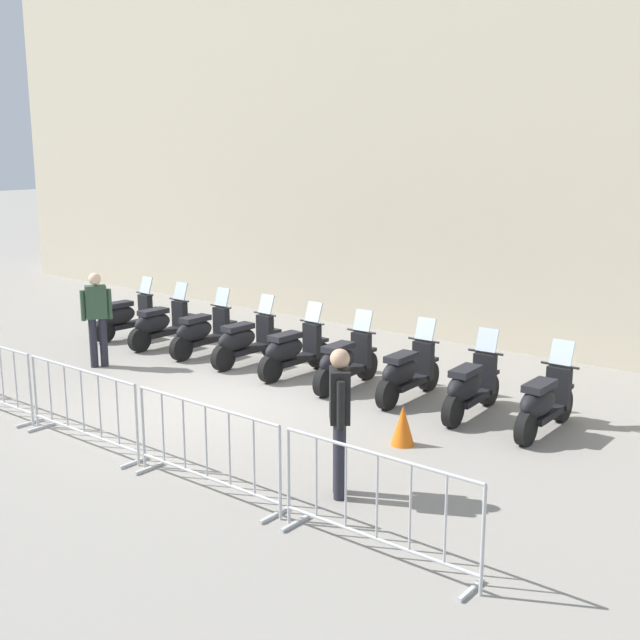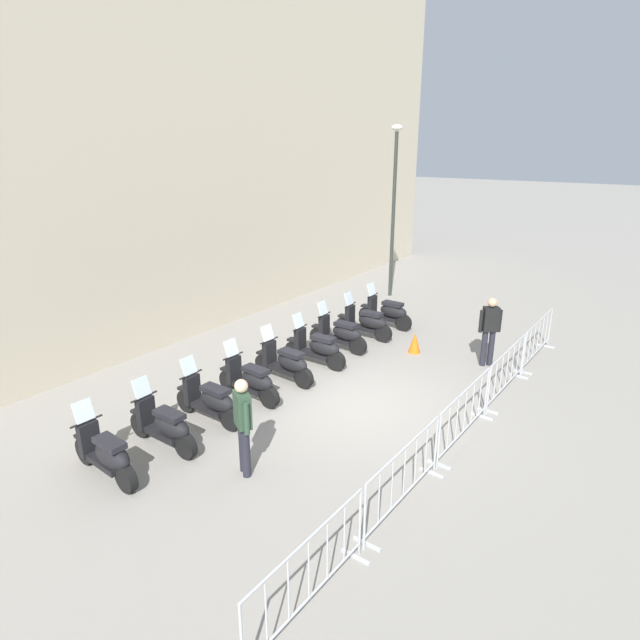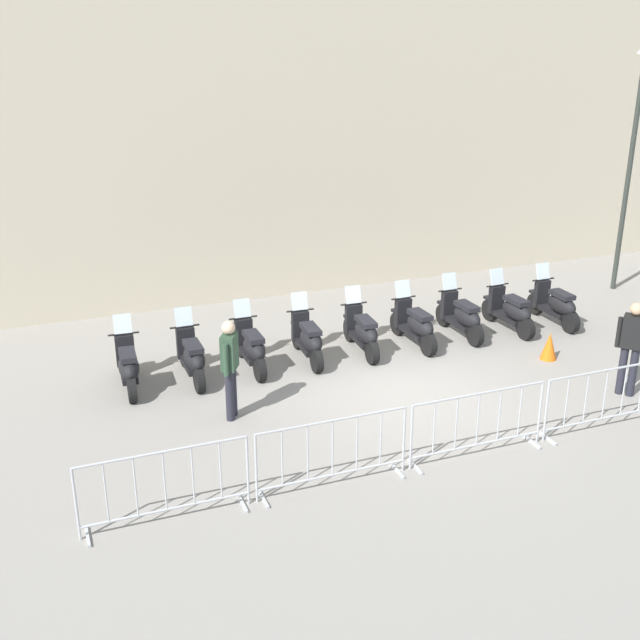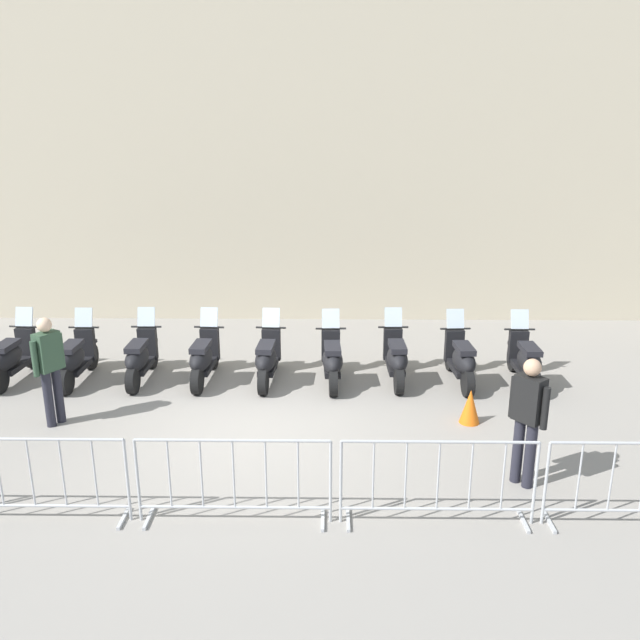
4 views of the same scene
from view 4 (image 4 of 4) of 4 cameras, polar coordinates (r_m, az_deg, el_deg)
ground_plane at (r=10.06m, az=-5.59°, el=-9.77°), size 120.00×120.00×0.00m
motorcycle_0 at (r=12.95m, az=-25.37°, el=-3.01°), size 0.66×1.72×1.24m
motorcycle_1 at (r=12.46m, az=-20.65°, el=-3.19°), size 0.60×1.72×1.24m
motorcycle_2 at (r=12.14m, az=-15.49°, el=-3.22°), size 0.60×1.72×1.24m
motorcycle_3 at (r=11.86m, az=-10.17°, el=-3.33°), size 0.66×1.72×1.24m
motorcycle_4 at (r=11.69m, az=-4.64°, el=-3.42°), size 0.66×1.72×1.24m
motorcycle_5 at (r=11.60m, az=1.06°, el=-3.53°), size 0.56×1.73×1.24m
motorcycle_6 at (r=11.75m, az=6.67°, el=-3.36°), size 0.58×1.73×1.24m
motorcycle_7 at (r=11.86m, az=12.26°, el=-3.47°), size 0.56×1.73×1.24m
motorcycle_8 at (r=12.12m, az=17.61°, el=-3.45°), size 0.60×1.72×1.24m
barrier_segment_1 at (r=8.48m, az=-23.99°, el=-12.68°), size 2.26×0.71×1.07m
barrier_segment_2 at (r=7.82m, az=-7.57°, el=-13.84°), size 2.26×0.71×1.07m
barrier_segment_3 at (r=7.84m, az=10.31°, el=-13.87°), size 2.26×0.71×1.07m
officer_near_row_end at (r=8.67m, az=17.77°, el=-7.94°), size 0.38×0.48×1.73m
officer_mid_plaza at (r=10.71m, az=-22.67°, el=-3.66°), size 0.39×0.45×1.73m
traffic_cone at (r=10.47m, az=13.04°, el=-7.39°), size 0.32×0.32×0.55m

